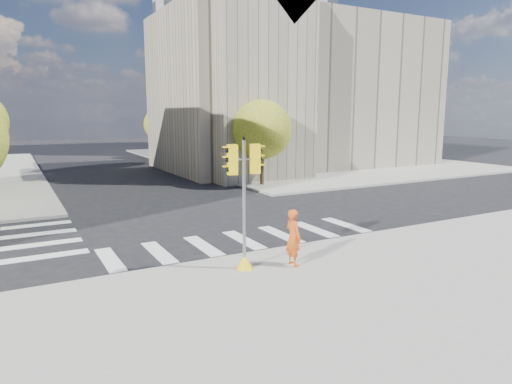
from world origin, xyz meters
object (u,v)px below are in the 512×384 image
Objects in this scene: lamp_near at (243,121)px; photographer at (293,237)px; lamp_far at (183,119)px; traffic_signal at (244,215)px.

photographer is at bearing -112.46° from lamp_near.
lamp_far reaches higher than traffic_signal.
traffic_signal is 1.88m from photographer.
lamp_near and lamp_far have the same top height.
lamp_far is at bearing 80.83° from traffic_signal.
lamp_near is 4.22× the size of photographer.
lamp_near is at bearing -24.72° from photographer.
lamp_near is 1.88× the size of traffic_signal.
photographer is at bearing -8.51° from traffic_signal.
lamp_far is at bearing -15.93° from photographer.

